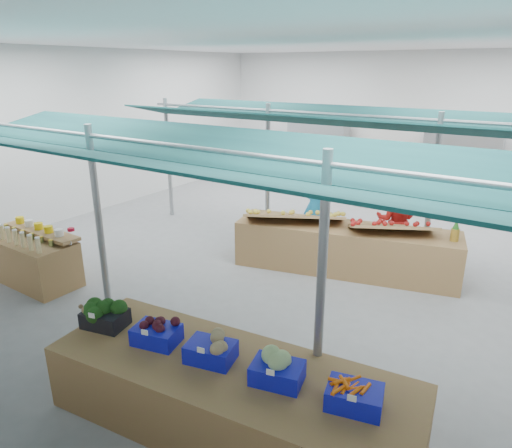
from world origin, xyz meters
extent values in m
plane|color=slate|center=(0.00, 0.00, 0.00)|extent=(13.00, 13.00, 0.00)
plane|color=silver|center=(0.00, 0.00, 4.20)|extent=(13.00, 13.00, 0.00)
plane|color=silver|center=(0.00, 6.50, 2.10)|extent=(12.00, 0.00, 12.00)
plane|color=silver|center=(-6.00, 0.00, 2.10)|extent=(0.00, 13.00, 13.00)
cylinder|color=gray|center=(-4.00, 0.50, 1.50)|extent=(0.10, 0.10, 3.00)
cylinder|color=gray|center=(-1.00, -4.00, 1.50)|extent=(0.10, 0.10, 3.00)
cylinder|color=gray|center=(-1.00, 0.50, 1.50)|extent=(0.10, 0.10, 3.00)
cylinder|color=gray|center=(2.50, -4.00, 1.50)|extent=(0.10, 0.10, 3.00)
cylinder|color=gray|center=(2.50, 0.50, 1.50)|extent=(0.10, 0.10, 3.00)
cylinder|color=gray|center=(0.75, -4.00, 2.85)|extent=(10.00, 0.06, 0.06)
cylinder|color=gray|center=(0.75, 0.50, 2.85)|extent=(10.00, 0.06, 0.06)
cube|color=#0A292E|center=(0.75, -4.65, 2.78)|extent=(9.50, 1.28, 0.30)
cube|color=#0A292E|center=(0.75, -3.35, 2.78)|extent=(9.50, 1.28, 0.30)
cube|color=#0A292E|center=(0.75, -0.15, 2.78)|extent=(9.50, 1.28, 0.30)
cube|color=#0A292E|center=(0.75, 1.15, 2.78)|extent=(9.50, 1.28, 0.30)
cube|color=#B23F33|center=(-2.50, 6.00, 1.00)|extent=(2.00, 0.50, 2.00)
cube|color=#B23F33|center=(2.00, 6.00, 1.00)|extent=(2.00, 0.50, 2.00)
cube|color=olive|center=(-3.28, -3.83, 0.41)|extent=(1.85, 0.83, 0.82)
cube|color=#997247|center=(-3.28, -3.57, 0.89)|extent=(1.85, 0.37, 0.06)
cube|color=olive|center=(1.82, -4.70, 0.39)|extent=(4.09, 1.78, 0.77)
cube|color=olive|center=(1.22, -0.24, 0.44)|extent=(4.24, 1.95, 0.88)
cube|color=olive|center=(-0.15, 5.56, 0.41)|extent=(4.53, 2.53, 0.81)
cube|color=#1115B9|center=(2.39, -4.80, 0.32)|extent=(0.63, 0.53, 0.64)
imported|color=#1B7FB5|center=(0.02, 0.86, 0.82)|extent=(0.68, 0.53, 1.65)
imported|color=#A71714|center=(1.82, 0.86, 0.82)|extent=(0.93, 0.80, 1.65)
cube|color=black|center=(0.13, -4.90, 0.87)|extent=(0.57, 0.46, 0.20)
cube|color=white|center=(0.18, -5.11, 1.03)|extent=(0.08, 0.03, 0.06)
cube|color=#1115B9|center=(0.89, -4.81, 0.87)|extent=(0.57, 0.46, 0.20)
cube|color=white|center=(0.95, -5.02, 1.03)|extent=(0.08, 0.03, 0.06)
cube|color=#1115B9|center=(1.61, -4.72, 0.87)|extent=(0.57, 0.46, 0.20)
cube|color=white|center=(1.66, -4.94, 1.03)|extent=(0.08, 0.03, 0.06)
cube|color=#1115B9|center=(2.37, -4.63, 0.87)|extent=(0.57, 0.46, 0.20)
cube|color=white|center=(2.42, -4.85, 1.03)|extent=(0.08, 0.03, 0.06)
cube|color=#1115B9|center=(3.14, -4.54, 0.87)|extent=(0.57, 0.46, 0.20)
cube|color=white|center=(3.19, -4.76, 1.03)|extent=(0.08, 0.03, 0.06)
sphere|color=brown|center=(-0.02, -5.05, 1.01)|extent=(0.09, 0.09, 0.09)
sphere|color=brown|center=(-0.07, -5.07, 1.05)|extent=(0.06, 0.06, 0.06)
cylinder|color=#B90C24|center=(-2.39, -3.55, 1.10)|extent=(0.12, 0.12, 0.05)
cube|color=white|center=(-2.39, -3.61, 0.88)|extent=(0.10, 0.01, 0.07)
cube|color=#997247|center=(0.29, -0.57, 1.00)|extent=(2.00, 1.49, 0.26)
cube|color=#997247|center=(2.05, -0.13, 1.00)|extent=(1.64, 1.31, 0.26)
cylinder|color=#8C6019|center=(3.05, 0.12, 0.99)|extent=(0.14, 0.14, 0.22)
cone|color=#26661E|center=(3.05, 0.12, 1.18)|extent=(0.12, 0.12, 0.18)
camera|label=1|loc=(4.28, -7.87, 3.71)|focal=32.00mm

